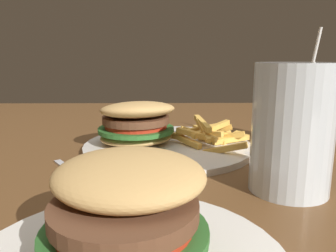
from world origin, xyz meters
TOP-DOWN VIEW (x-y plane):
  - dining_table at (0.00, 0.00)m, footprint 1.54×1.30m
  - meal_plate_near at (0.09, -0.07)m, footprint 0.29×0.29m
  - beer_glass at (-0.07, 0.11)m, footprint 0.09×0.09m
  - juice_glass at (-0.17, -0.07)m, footprint 0.08×0.08m
  - spoon at (0.15, 0.12)m, footprint 0.13×0.17m
  - meal_plate_far at (0.10, 0.27)m, footprint 0.25×0.25m

SIDE VIEW (x-z plane):
  - dining_table at x=0.00m, z-range 0.28..1.06m
  - spoon at x=0.15m, z-range 0.77..0.79m
  - meal_plate_near at x=0.09m, z-range 0.75..0.85m
  - meal_plate_far at x=0.10m, z-range 0.76..0.85m
  - juice_glass at x=-0.17m, z-range 0.72..0.93m
  - beer_glass at x=-0.07m, z-range 0.77..0.92m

